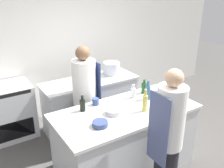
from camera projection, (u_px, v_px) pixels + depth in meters
The scene contains 18 objects.
ground_plane at pixel (125, 166), 3.65m from camera, with size 16.00×16.00×0.00m, color #4C4947.
wall_back at pixel (62, 44), 4.79m from camera, with size 8.00×0.06×2.80m.
prep_counter at pixel (126, 139), 3.48m from camera, with size 1.93×0.93×0.93m.
pass_counter at pixel (91, 104), 4.49m from camera, with size 1.69×0.65×0.93m.
oven_range at pixel (8, 112), 4.24m from camera, with size 0.83×0.65×0.93m.
chef_at_prep_near at pixel (168, 140), 2.80m from camera, with size 0.34×0.32×1.70m.
chef_at_stove at pixel (85, 99), 3.82m from camera, with size 0.37×0.36×1.68m.
bottle_olive_oil at pixel (148, 92), 3.56m from camera, with size 0.08×0.08×0.28m.
bottle_vinegar at pixel (145, 102), 3.23m from camera, with size 0.07×0.07×0.31m.
bottle_wine at pixel (144, 88), 3.78m from camera, with size 0.08×0.08×0.22m.
bottle_cooking_oil at pixel (133, 93), 3.62m from camera, with size 0.07×0.07×0.21m.
bottle_sauce at pixel (83, 105), 3.25m from camera, with size 0.08×0.08×0.22m.
bowl_mixing_large at pixel (160, 95), 3.65m from camera, with size 0.20×0.20×0.07m.
bowl_prep_small at pixel (114, 112), 3.19m from camera, with size 0.21×0.21×0.07m.
bowl_ceramic_blue at pixel (100, 124), 2.92m from camera, with size 0.19×0.19×0.06m.
cup at pixel (96, 102), 3.43m from camera, with size 0.09×0.09×0.09m.
cutting_board at pixel (167, 108), 3.34m from camera, with size 0.33×0.23×0.01m.
stockpot at pixel (111, 68), 4.56m from camera, with size 0.30×0.30×0.22m.
Camera 1 is at (-1.74, -2.36, 2.49)m, focal length 40.00 mm.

